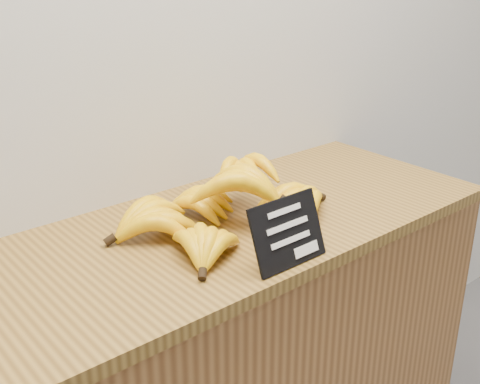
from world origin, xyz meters
TOP-DOWN VIEW (x-y plane):
  - counter_top at (-0.08, 2.75)m, footprint 1.30×0.54m
  - chalkboard_sign at (-0.10, 2.53)m, footprint 0.17×0.05m
  - banana_pile at (-0.09, 2.74)m, footprint 0.53×0.36m

SIDE VIEW (x-z plane):
  - counter_top at x=-0.08m, z-range 0.90..0.93m
  - banana_pile at x=-0.09m, z-range 0.92..1.05m
  - chalkboard_sign at x=-0.10m, z-range 0.93..1.06m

